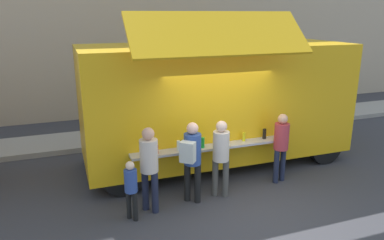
% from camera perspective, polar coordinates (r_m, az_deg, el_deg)
% --- Properties ---
extents(ground_plane, '(60.00, 60.00, 0.00)m').
position_cam_1_polar(ground_plane, '(7.61, 7.52, -13.05)').
color(ground_plane, '#38383D').
extents(curb_strip, '(28.00, 1.60, 0.15)m').
position_cam_1_polar(curb_strip, '(11.37, -20.84, -3.53)').
color(curb_strip, '#9E998E').
rests_on(curb_strip, ground).
extents(food_truck_main, '(6.56, 3.32, 3.75)m').
position_cam_1_polar(food_truck_main, '(9.17, 3.91, 3.15)').
color(food_truck_main, '#F0B014').
rests_on(food_truck_main, ground).
extents(trash_bin, '(0.60, 0.60, 0.99)m').
position_cam_1_polar(trash_bin, '(13.10, 13.84, 1.50)').
color(trash_bin, '#2D663A').
rests_on(trash_bin, ground).
extents(customer_front_ordering, '(0.34, 0.34, 1.65)m').
position_cam_1_polar(customer_front_ordering, '(7.54, 4.52, -4.99)').
color(customer_front_ordering, '#4D4B45').
rests_on(customer_front_ordering, ground).
extents(customer_mid_with_backpack, '(0.51, 0.53, 1.68)m').
position_cam_1_polar(customer_mid_with_backpack, '(7.25, -0.04, -5.44)').
color(customer_mid_with_backpack, black).
rests_on(customer_mid_with_backpack, ground).
extents(customer_rear_waiting, '(0.35, 0.35, 1.70)m').
position_cam_1_polar(customer_rear_waiting, '(6.98, -6.68, -6.55)').
color(customer_rear_waiting, '#1D2238').
rests_on(customer_rear_waiting, ground).
extents(customer_extra_browsing, '(0.33, 0.33, 1.60)m').
position_cam_1_polar(customer_extra_browsing, '(8.42, 13.68, -3.32)').
color(customer_extra_browsing, '#1D2339').
rests_on(customer_extra_browsing, ground).
extents(child_near_queue, '(0.24, 0.24, 1.16)m').
position_cam_1_polar(child_near_queue, '(6.87, -9.47, -9.98)').
color(child_near_queue, black).
rests_on(child_near_queue, ground).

